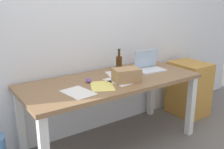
# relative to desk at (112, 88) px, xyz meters

# --- Properties ---
(ground_plane) EXTENTS (8.00, 8.00, 0.00)m
(ground_plane) POSITION_rel_desk_xyz_m (0.00, 0.00, -0.65)
(ground_plane) COLOR slate
(back_wall) EXTENTS (5.20, 0.08, 2.60)m
(back_wall) POSITION_rel_desk_xyz_m (0.00, 0.45, 0.65)
(back_wall) COLOR white
(back_wall) RESTS_ON ground
(desk) EXTENTS (1.83, 0.78, 0.74)m
(desk) POSITION_rel_desk_xyz_m (0.00, 0.00, 0.00)
(desk) COLOR olive
(desk) RESTS_ON ground
(laptop_right) EXTENTS (0.33, 0.25, 0.23)m
(laptop_right) POSITION_rel_desk_xyz_m (0.53, 0.04, 0.14)
(laptop_right) COLOR silver
(laptop_right) RESTS_ON desk
(beer_bottle) EXTENTS (0.06, 0.06, 0.27)m
(beer_bottle) POSITION_rel_desk_xyz_m (0.19, 0.14, 0.19)
(beer_bottle) COLOR #47280F
(beer_bottle) RESTS_ON desk
(computer_mouse) EXTENTS (0.10, 0.12, 0.03)m
(computer_mouse) POSITION_rel_desk_xyz_m (-0.24, 0.06, 0.11)
(computer_mouse) COLOR #724799
(computer_mouse) RESTS_ON desk
(cardboard_box) EXTENTS (0.29, 0.22, 0.13)m
(cardboard_box) POSITION_rel_desk_xyz_m (0.07, -0.14, 0.16)
(cardboard_box) COLOR tan
(cardboard_box) RESTS_ON desk
(coffee_mug) EXTENTS (0.08, 0.08, 0.09)m
(coffee_mug) POSITION_rel_desk_xyz_m (0.72, 0.19, 0.14)
(coffee_mug) COLOR #724799
(coffee_mug) RESTS_ON desk
(paper_sheet_near_back) EXTENTS (0.28, 0.34, 0.00)m
(paper_sheet_near_back) POSITION_rel_desk_xyz_m (0.14, 0.10, 0.09)
(paper_sheet_near_back) COLOR white
(paper_sheet_near_back) RESTS_ON desk
(paper_sheet_front_left) EXTENTS (0.25, 0.32, 0.00)m
(paper_sheet_front_left) POSITION_rel_desk_xyz_m (-0.46, -0.15, 0.09)
(paper_sheet_front_left) COLOR white
(paper_sheet_front_left) RESTS_ON desk
(paper_sheet_center) EXTENTS (0.24, 0.31, 0.00)m
(paper_sheet_center) POSITION_rel_desk_xyz_m (0.03, -0.09, 0.09)
(paper_sheet_center) COLOR white
(paper_sheet_center) RESTS_ON desk
(paper_yellow_folder) EXTENTS (0.32, 0.36, 0.00)m
(paper_yellow_folder) POSITION_rel_desk_xyz_m (-0.20, -0.12, 0.09)
(paper_yellow_folder) COLOR #F4E06B
(paper_yellow_folder) RESTS_ON desk
(filing_cabinet) EXTENTS (0.40, 0.48, 0.71)m
(filing_cabinet) POSITION_rel_desk_xyz_m (1.30, 0.07, -0.29)
(filing_cabinet) COLOR #C68938
(filing_cabinet) RESTS_ON ground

